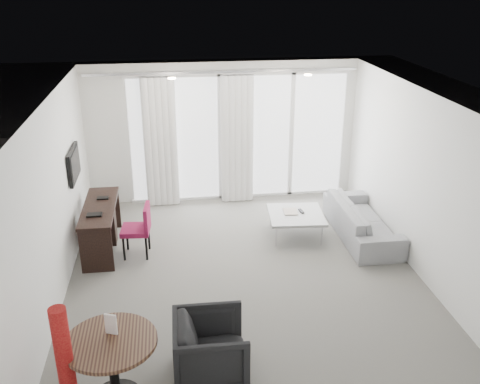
{
  "coord_description": "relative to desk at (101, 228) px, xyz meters",
  "views": [
    {
      "loc": [
        -0.97,
        -6.53,
        4.11
      ],
      "look_at": [
        0.0,
        0.6,
        1.1
      ],
      "focal_mm": 40.0,
      "sensor_mm": 36.0,
      "label": 1
    }
  ],
  "objects": [
    {
      "name": "rattan_table",
      "position": [
        3.68,
        3.12,
        -0.09
      ],
      "size": [
        0.73,
        0.73,
        0.55
      ],
      "primitive_type": null,
      "rotation": [
        0.0,
        0.0,
        0.43
      ],
      "color": "brown",
      "rests_on": "terrace_slab"
    },
    {
      "name": "sofa",
      "position": [
        4.21,
        -0.13,
        -0.08
      ],
      "size": [
        0.77,
        1.97,
        0.57
      ],
      "primitive_type": "imported",
      "rotation": [
        0.0,
        0.0,
        1.57
      ],
      "color": "gray",
      "rests_on": "floor"
    },
    {
      "name": "round_table",
      "position": [
        0.46,
        -3.32,
        0.01
      ],
      "size": [
        1.04,
        1.04,
        0.74
      ],
      "primitive_type": null,
      "rotation": [
        0.0,
        0.0,
        -0.13
      ],
      "color": "#462D1F",
      "rests_on": "floor"
    },
    {
      "name": "wall_right",
      "position": [
        4.61,
        -1.2,
        0.93
      ],
      "size": [
        0.0,
        6.0,
        2.6
      ],
      "primitive_type": "cube",
      "color": "silver",
      "rests_on": "ground"
    },
    {
      "name": "ceiling",
      "position": [
        2.11,
        -1.2,
        2.23
      ],
      "size": [
        5.0,
        6.0,
        0.0
      ],
      "primitive_type": "cube",
      "color": "white",
      "rests_on": "ground"
    },
    {
      "name": "floor",
      "position": [
        2.11,
        -1.2,
        -0.37
      ],
      "size": [
        5.0,
        6.0,
        0.0
      ],
      "primitive_type": "cube",
      "color": "#615F59",
      "rests_on": "ground"
    },
    {
      "name": "desk",
      "position": [
        0.0,
        0.0,
        0.0
      ],
      "size": [
        0.49,
        1.56,
        0.73
      ],
      "primitive_type": null,
      "color": "black",
      "rests_on": "floor"
    },
    {
      "name": "coffee_table",
      "position": [
        3.13,
        0.02,
        -0.17
      ],
      "size": [
        0.95,
        0.95,
        0.4
      ],
      "primitive_type": null,
      "rotation": [
        0.0,
        0.0,
        -0.08
      ],
      "color": "gray",
      "rests_on": "floor"
    },
    {
      "name": "window_frame",
      "position": [
        2.41,
        1.77,
        0.83
      ],
      "size": [
        4.1,
        0.06,
        2.44
      ],
      "primitive_type": null,
      "color": "white",
      "rests_on": "ground"
    },
    {
      "name": "curtain_track",
      "position": [
        2.11,
        1.62,
        2.08
      ],
      "size": [
        4.8,
        0.04,
        0.04
      ],
      "primitive_type": null,
      "color": "#B2B2B7",
      "rests_on": "ceiling"
    },
    {
      "name": "downlight_a",
      "position": [
        1.21,
        0.4,
        2.22
      ],
      "size": [
        0.12,
        0.12,
        0.02
      ],
      "primitive_type": "cylinder",
      "color": "#FFE0B2",
      "rests_on": "ceiling"
    },
    {
      "name": "rattan_chair_a",
      "position": [
        2.6,
        3.03,
        0.02
      ],
      "size": [
        0.66,
        0.66,
        0.77
      ],
      "primitive_type": null,
      "rotation": [
        0.0,
        0.0,
        -0.3
      ],
      "color": "brown",
      "rests_on": "terrace_slab"
    },
    {
      "name": "red_lamp",
      "position": [
        0.06,
        -3.55,
        0.29
      ],
      "size": [
        0.28,
        0.28,
        1.3
      ],
      "primitive_type": "cylinder",
      "rotation": [
        0.0,
        0.0,
        -0.07
      ],
      "color": "maroon",
      "rests_on": "floor"
    },
    {
      "name": "curtain_left",
      "position": [
        0.96,
        1.62,
        0.83
      ],
      "size": [
        0.6,
        0.2,
        2.38
      ],
      "primitive_type": null,
      "color": "silver",
      "rests_on": "ground"
    },
    {
      "name": "wall_front",
      "position": [
        2.11,
        -4.2,
        0.93
      ],
      "size": [
        5.0,
        0.0,
        2.6
      ],
      "primitive_type": "cube",
      "color": "silver",
      "rests_on": "ground"
    },
    {
      "name": "wall_left",
      "position": [
        -0.39,
        -1.2,
        0.93
      ],
      "size": [
        0.0,
        6.0,
        2.6
      ],
      "primitive_type": "cube",
      "color": "silver",
      "rests_on": "ground"
    },
    {
      "name": "tub_armchair",
      "position": [
        1.46,
        -3.11,
        -0.01
      ],
      "size": [
        0.8,
        0.78,
        0.72
      ],
      "primitive_type": "imported",
      "rotation": [
        0.0,
        0.0,
        1.56
      ],
      "color": "black",
      "rests_on": "floor"
    },
    {
      "name": "balustrade",
      "position": [
        2.41,
        4.75,
        0.13
      ],
      "size": [
        5.5,
        0.06,
        1.05
      ],
      "primitive_type": null,
      "color": "#B2B2B7",
      "rests_on": "terrace_slab"
    },
    {
      "name": "tv",
      "position": [
        -0.34,
        0.25,
        0.98
      ],
      "size": [
        0.05,
        0.8,
        0.5
      ],
      "primitive_type": null,
      "color": "black",
      "rests_on": "wall_left"
    },
    {
      "name": "window_panel",
      "position": [
        2.41,
        1.78,
        0.83
      ],
      "size": [
        4.0,
        0.02,
        2.38
      ],
      "primitive_type": null,
      "color": "white",
      "rests_on": "ground"
    },
    {
      "name": "terrace_slab",
      "position": [
        2.41,
        3.3,
        -0.43
      ],
      "size": [
        5.6,
        3.0,
        0.12
      ],
      "primitive_type": "cube",
      "color": "#4D4D50",
      "rests_on": "ground"
    },
    {
      "name": "menu_card",
      "position": [
        0.47,
        -3.22,
        0.35
      ],
      "size": [
        0.12,
        0.06,
        0.23
      ],
      "primitive_type": null,
      "rotation": [
        0.0,
        0.0,
        -0.38
      ],
      "color": "white",
      "rests_on": "round_table"
    },
    {
      "name": "magazine",
      "position": [
        3.05,
        0.1,
        -0.01
      ],
      "size": [
        0.23,
        0.28,
        0.02
      ],
      "primitive_type": null,
      "rotation": [
        0.0,
        0.0,
        -0.08
      ],
      "color": "gray",
      "rests_on": "coffee_table"
    },
    {
      "name": "downlight_b",
      "position": [
        3.31,
        0.4,
        2.22
      ],
      "size": [
        0.12,
        0.12,
        0.02
      ],
      "primitive_type": "cylinder",
      "color": "#FFE0B2",
      "rests_on": "ceiling"
    },
    {
      "name": "rattan_chair_b",
      "position": [
        3.52,
        2.88,
        0.03
      ],
      "size": [
        0.69,
        0.69,
        0.79
      ],
      "primitive_type": null,
      "rotation": [
        0.0,
        0.0,
        0.33
      ],
      "color": "brown",
      "rests_on": "terrace_slab"
    },
    {
      "name": "desk_chair",
      "position": [
        0.54,
        -0.28,
        0.05
      ],
      "size": [
        0.49,
        0.46,
        0.83
      ],
      "primitive_type": null,
      "rotation": [
        0.0,
        0.0,
        -0.09
      ],
      "color": "maroon",
      "rests_on": "floor"
    },
    {
      "name": "curtain_right",
      "position": [
        2.36,
        1.62,
        0.83
      ],
      "size": [
        0.6,
        0.2,
        2.38
      ],
      "primitive_type": null,
      "color": "silver",
      "rests_on": "ground"
    },
    {
      "name": "remote",
      "position": [
        3.23,
        0.09,
        -0.01
      ],
      "size": [
        0.07,
        0.16,
        0.02
      ],
      "primitive_type": null,
      "rotation": [
        0.0,
        0.0,
        0.15
      ],
      "color": "black",
      "rests_on": "coffee_table"
    }
  ]
}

